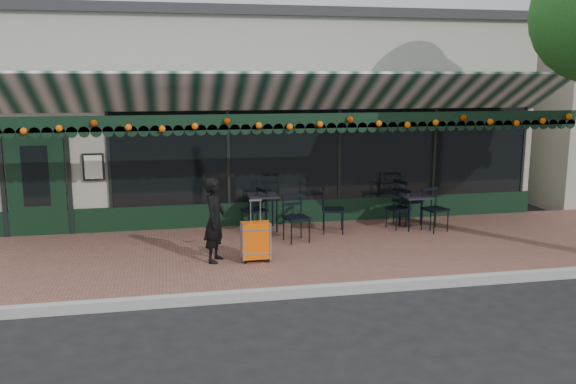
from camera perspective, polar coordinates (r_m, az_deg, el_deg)
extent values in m
plane|color=black|center=(9.49, 3.17, -9.44)|extent=(80.00, 80.00, 0.00)
cube|color=brown|center=(11.32, 0.63, -5.67)|extent=(18.00, 4.00, 0.15)
cube|color=#9E9E99|center=(9.39, 3.30, -9.17)|extent=(18.00, 0.16, 0.15)
cube|color=#9E9A89|center=(16.80, -3.65, 7.21)|extent=(12.00, 8.00, 4.50)
cube|color=black|center=(13.17, 3.97, 3.63)|extent=(9.20, 0.04, 2.00)
cube|color=black|center=(13.01, -22.48, 0.97)|extent=(1.10, 0.07, 2.20)
cube|color=silver|center=(12.76, -17.75, 2.24)|extent=(0.42, 0.04, 0.55)
cube|color=black|center=(11.39, 0.10, 6.65)|extent=(12.00, 0.03, 0.28)
cylinder|color=orange|center=(11.34, 0.16, 6.53)|extent=(11.60, 0.12, 0.12)
imported|color=black|center=(10.43, -6.87, -2.62)|extent=(0.53, 0.62, 1.45)
cube|color=#F15607|center=(10.44, -3.04, -4.53)|extent=(0.47, 0.27, 0.62)
cube|color=black|center=(10.54, -3.02, -6.33)|extent=(0.47, 0.27, 0.06)
cube|color=silver|center=(10.32, -3.06, -1.82)|extent=(0.21, 0.03, 0.39)
cube|color=black|center=(12.90, 11.90, -0.43)|extent=(0.56, 0.56, 0.04)
cylinder|color=black|center=(12.67, 11.28, -2.21)|extent=(0.03, 0.03, 0.66)
cylinder|color=black|center=(12.86, 13.22, -2.10)|extent=(0.03, 0.03, 0.66)
cylinder|color=black|center=(13.09, 10.49, -1.77)|extent=(0.03, 0.03, 0.66)
cylinder|color=black|center=(13.27, 12.38, -1.67)|extent=(0.03, 0.03, 0.66)
cube|color=black|center=(12.52, -2.39, -0.34)|extent=(0.60, 0.60, 0.04)
cylinder|color=black|center=(12.32, -3.34, -2.29)|extent=(0.03, 0.03, 0.70)
cylinder|color=black|center=(12.40, -1.05, -2.19)|extent=(0.03, 0.03, 0.70)
cylinder|color=black|center=(12.80, -3.66, -1.80)|extent=(0.03, 0.03, 0.70)
cylinder|color=black|center=(12.88, -1.45, -1.70)|extent=(0.03, 0.03, 0.70)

